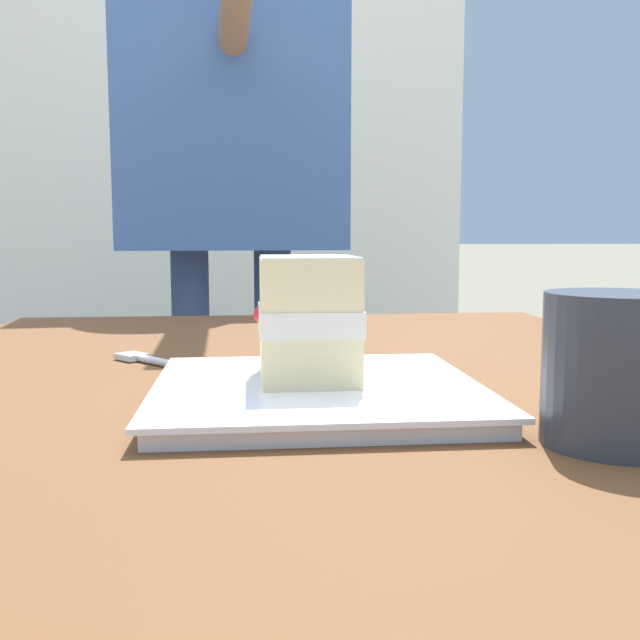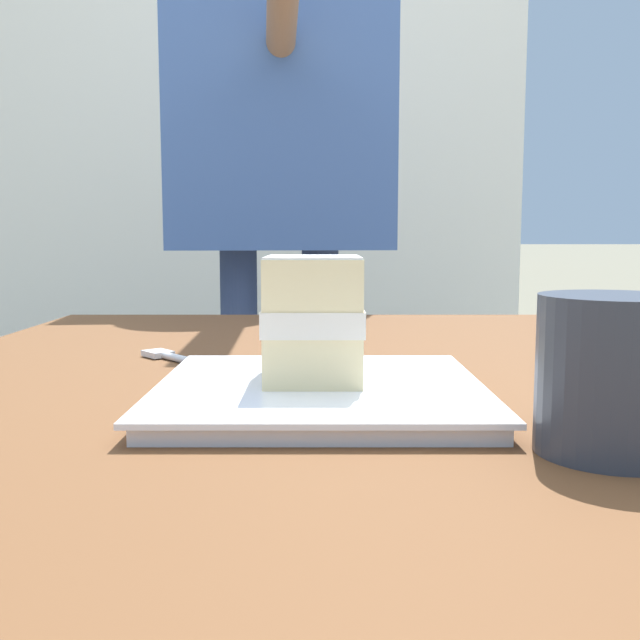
{
  "view_description": "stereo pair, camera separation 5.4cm",
  "coord_description": "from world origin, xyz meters",
  "px_view_note": "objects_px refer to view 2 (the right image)",
  "views": [
    {
      "loc": [
        -0.6,
        0.05,
        0.88
      ],
      "look_at": [
        -0.06,
        -0.0,
        0.81
      ],
      "focal_mm": 40.13,
      "sensor_mm": 36.0,
      "label": 1
    },
    {
      "loc": [
        -0.6,
        -0.0,
        0.88
      ],
      "look_at": [
        -0.06,
        -0.0,
        0.81
      ],
      "focal_mm": 40.13,
      "sensor_mm": 36.0,
      "label": 2
    }
  ],
  "objects_px": {
    "dessert_plate": "(320,392)",
    "cake_slice": "(310,318)",
    "parked_car_near": "(144,242)",
    "coffee_cup": "(608,373)",
    "diner_person": "(278,116)",
    "patio_table": "(317,525)",
    "dessert_fork": "(184,360)"
  },
  "relations": [
    {
      "from": "dessert_plate",
      "to": "diner_person",
      "type": "distance_m",
      "value": 1.03
    },
    {
      "from": "parked_car_near",
      "to": "dessert_fork",
      "type": "bearing_deg",
      "value": -166.08
    },
    {
      "from": "cake_slice",
      "to": "diner_person",
      "type": "height_order",
      "value": "diner_person"
    },
    {
      "from": "patio_table",
      "to": "diner_person",
      "type": "height_order",
      "value": "diner_person"
    },
    {
      "from": "dessert_fork",
      "to": "coffee_cup",
      "type": "distance_m",
      "value": 0.43
    },
    {
      "from": "dessert_plate",
      "to": "parked_car_near",
      "type": "relative_size",
      "value": 0.05
    },
    {
      "from": "diner_person",
      "to": "coffee_cup",
      "type": "bearing_deg",
      "value": -166.91
    },
    {
      "from": "coffee_cup",
      "to": "diner_person",
      "type": "bearing_deg",
      "value": 13.09
    },
    {
      "from": "dessert_plate",
      "to": "cake_slice",
      "type": "xyz_separation_m",
      "value": [
        0.01,
        0.01,
        0.06
      ]
    },
    {
      "from": "diner_person",
      "to": "parked_car_near",
      "type": "relative_size",
      "value": 0.36
    },
    {
      "from": "coffee_cup",
      "to": "parked_car_near",
      "type": "xyz_separation_m",
      "value": [
        12.14,
        3.24,
        -0.02
      ]
    },
    {
      "from": "patio_table",
      "to": "cake_slice",
      "type": "distance_m",
      "value": 0.19
    },
    {
      "from": "patio_table",
      "to": "cake_slice",
      "type": "relative_size",
      "value": 11.69
    },
    {
      "from": "patio_table",
      "to": "dessert_plate",
      "type": "relative_size",
      "value": 4.56
    },
    {
      "from": "cake_slice",
      "to": "dessert_fork",
      "type": "xyz_separation_m",
      "value": [
        0.15,
        0.13,
        -0.06
      ]
    },
    {
      "from": "dessert_plate",
      "to": "dessert_fork",
      "type": "height_order",
      "value": "dessert_plate"
    },
    {
      "from": "patio_table",
      "to": "parked_car_near",
      "type": "height_order",
      "value": "parked_car_near"
    },
    {
      "from": "patio_table",
      "to": "coffee_cup",
      "type": "relative_size",
      "value": 12.01
    },
    {
      "from": "dessert_fork",
      "to": "dessert_plate",
      "type": "bearing_deg",
      "value": -140.43
    },
    {
      "from": "dessert_plate",
      "to": "coffee_cup",
      "type": "distance_m",
      "value": 0.22
    },
    {
      "from": "cake_slice",
      "to": "diner_person",
      "type": "relative_size",
      "value": 0.06
    },
    {
      "from": "dessert_fork",
      "to": "cake_slice",
      "type": "bearing_deg",
      "value": -139.89
    },
    {
      "from": "cake_slice",
      "to": "coffee_cup",
      "type": "height_order",
      "value": "cake_slice"
    },
    {
      "from": "patio_table",
      "to": "dessert_plate",
      "type": "xyz_separation_m",
      "value": [
        -0.06,
        -0.0,
        0.13
      ]
    },
    {
      "from": "coffee_cup",
      "to": "parked_car_near",
      "type": "relative_size",
      "value": 0.02
    },
    {
      "from": "dessert_fork",
      "to": "parked_car_near",
      "type": "relative_size",
      "value": 0.03
    },
    {
      "from": "parked_car_near",
      "to": "dessert_plate",
      "type": "bearing_deg",
      "value": -165.65
    },
    {
      "from": "dessert_plate",
      "to": "dessert_fork",
      "type": "xyz_separation_m",
      "value": [
        0.16,
        0.14,
        -0.0
      ]
    },
    {
      "from": "parked_car_near",
      "to": "cake_slice",
      "type": "bearing_deg",
      "value": -165.67
    },
    {
      "from": "cake_slice",
      "to": "coffee_cup",
      "type": "xyz_separation_m",
      "value": [
        -0.14,
        -0.18,
        -0.02
      ]
    },
    {
      "from": "diner_person",
      "to": "patio_table",
      "type": "bearing_deg",
      "value": -174.76
    },
    {
      "from": "coffee_cup",
      "to": "diner_person",
      "type": "distance_m",
      "value": 1.17
    }
  ]
}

